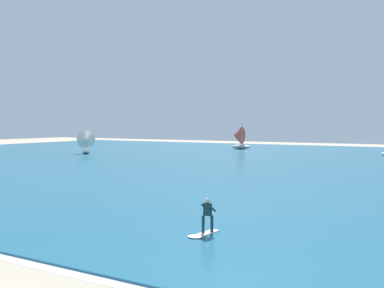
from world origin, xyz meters
The scene contains 5 objects.
ocean centered at (0.00, 50.55, 0.05)m, with size 160.00×90.00×0.10m, color #1E607F.
shoreline_foam centered at (0.05, 5.80, 0.01)m, with size 92.31×1.62×0.01m, color white.
kitesurfer centered at (2.79, 12.04, 0.70)m, with size 0.90×2.02×1.67m.
sailboat_outermost centered at (-23.07, 75.53, 2.40)m, with size 4.23×3.56×5.02m.
sailboat_trailing centered at (-39.92, 49.33, 2.14)m, with size 3.91×3.95×4.45m.
Camera 1 is at (12.11, -5.61, 5.30)m, focal length 40.34 mm.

